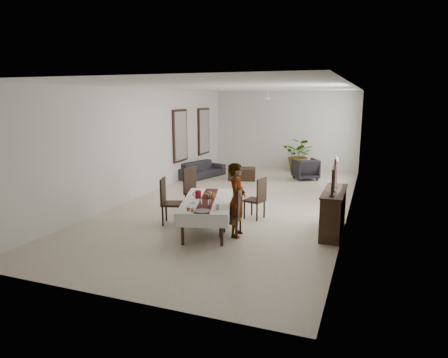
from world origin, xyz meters
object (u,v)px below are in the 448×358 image
Objects in this scene: dining_table_top at (207,201)px; sideboard_body at (333,213)px; sofa at (202,170)px; red_pitcher at (198,194)px; woman at (237,200)px.

dining_table_top is 1.39× the size of sideboard_body.
sideboard_body is 7.12m from sofa.
sideboard_body reaches higher than red_pitcher.
dining_table_top is 0.29m from red_pitcher.
woman reaches higher than sideboard_body.
woman is at bearing -13.07° from red_pitcher.
dining_table_top is 1.08× the size of sofa.
red_pitcher is 3.01m from sideboard_body.
red_pitcher is 0.12× the size of sideboard_body.
red_pitcher is 0.11× the size of woman.
red_pitcher is 5.94m from sofa.
sofa is (-2.32, 5.45, -0.48)m from red_pitcher.
sofa is at bearing 137.48° from sideboard_body.
woman reaches higher than red_pitcher.
red_pitcher is 0.09× the size of sofa.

